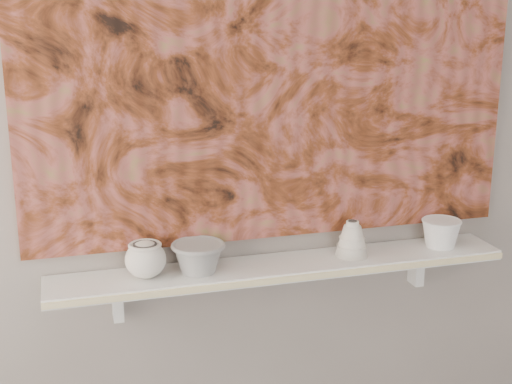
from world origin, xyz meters
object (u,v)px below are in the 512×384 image
object	(u,v)px
shelf	(282,267)
bowl_grey	(198,257)
cup_cream	(146,260)
bowl_white	(441,233)
bell_vessel	(352,238)
painting	(276,56)

from	to	relation	value
shelf	bowl_grey	xyz separation A→B (m)	(-0.26, 0.00, 0.06)
bowl_grey	cup_cream	distance (m)	0.15
shelf	bowl_grey	bearing A→B (deg)	180.00
cup_cream	bowl_white	xyz separation A→B (m)	(0.94, 0.00, -0.01)
bell_vessel	bowl_white	bearing A→B (deg)	0.00
bell_vessel	shelf	bearing A→B (deg)	180.00
shelf	bowl_white	world-z (taller)	bowl_white
shelf	bell_vessel	distance (m)	0.24
painting	bell_vessel	world-z (taller)	painting
painting	shelf	bearing A→B (deg)	-90.00
bowl_grey	painting	bearing A→B (deg)	17.41
cup_cream	bell_vessel	size ratio (longest dim) A/B	1.04
painting	cup_cream	bearing A→B (deg)	-168.88
bowl_grey	bowl_white	world-z (taller)	same
bowl_grey	bell_vessel	bearing A→B (deg)	0.00
bowl_grey	bell_vessel	xyz separation A→B (m)	(0.48, 0.00, 0.01)
cup_cream	bowl_white	size ratio (longest dim) A/B	0.93
bell_vessel	bowl_white	distance (m)	0.31
painting	bowl_grey	bearing A→B (deg)	-162.59
bowl_white	shelf	bearing A→B (deg)	180.00
painting	bowl_white	distance (m)	0.78
bell_vessel	painting	bearing A→B (deg)	160.35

